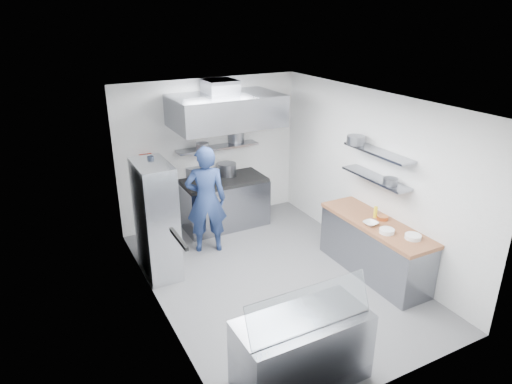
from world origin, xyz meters
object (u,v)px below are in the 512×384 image
chef (206,200)px  wire_rack (156,220)px  display_case (302,350)px  gas_range (225,204)px

chef → wire_rack: chef is taller
chef → wire_rack: 1.02m
wire_rack → display_case: wire_rack is taller
chef → wire_rack: (-0.96, -0.33, -0.02)m
gas_range → chef: chef is taller
gas_range → chef: size_ratio=0.85×
wire_rack → display_case: bearing=-76.2°
gas_range → wire_rack: wire_rack is taller
gas_range → display_case: gas_range is taller
gas_range → display_case: (-0.89, -4.10, -0.03)m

